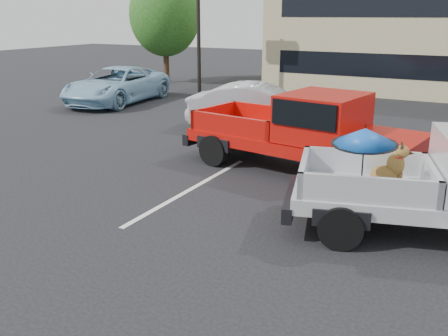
{
  "coord_description": "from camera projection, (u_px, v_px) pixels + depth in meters",
  "views": [
    {
      "loc": [
        2.7,
        -7.07,
        3.8
      ],
      "look_at": [
        -1.12,
        0.04,
        1.3
      ],
      "focal_mm": 40.0,
      "sensor_mm": 36.0,
      "label": 1
    }
  ],
  "objects": [
    {
      "name": "red_pickup",
      "position": [
        316.0,
        130.0,
        12.13
      ],
      "size": [
        6.3,
        2.99,
        1.99
      ],
      "rotation": [
        0.0,
        0.0,
        -0.15
      ],
      "color": "black",
      "rests_on": "ground"
    },
    {
      "name": "stripe_left",
      "position": [
        192.0,
        188.0,
        11.33
      ],
      "size": [
        0.12,
        5.0,
        0.01
      ],
      "primitive_type": "cube",
      "color": "silver",
      "rests_on": "ground"
    },
    {
      "name": "silver_sedan",
      "position": [
        260.0,
        108.0,
        16.72
      ],
      "size": [
        5.01,
        2.56,
        1.57
      ],
      "primitive_type": "imported",
      "rotation": [
        0.0,
        0.0,
        1.77
      ],
      "color": "#B2B3BA",
      "rests_on": "ground"
    },
    {
      "name": "blue_suv",
      "position": [
        117.0,
        85.0,
        22.03
      ],
      "size": [
        3.08,
        5.83,
        1.56
      ],
      "primitive_type": "imported",
      "rotation": [
        0.0,
        0.0,
        0.09
      ],
      "color": "#92BFD9",
      "rests_on": "ground"
    },
    {
      "name": "ground",
      "position": [
        282.0,
        253.0,
        8.29
      ],
      "size": [
        90.0,
        90.0,
        0.0
      ],
      "primitive_type": "plane",
      "color": "black",
      "rests_on": "ground"
    },
    {
      "name": "tree_left",
      "position": [
        165.0,
        15.0,
        27.82
      ],
      "size": [
        3.96,
        3.96,
        6.02
      ],
      "color": "#332114",
      "rests_on": "ground"
    }
  ]
}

